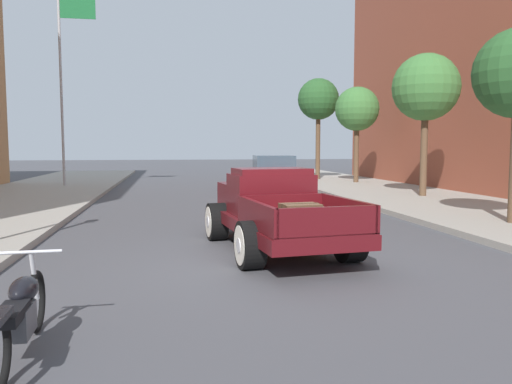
{
  "coord_description": "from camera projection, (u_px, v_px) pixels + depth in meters",
  "views": [
    {
      "loc": [
        -1.8,
        -8.5,
        2.0
      ],
      "look_at": [
        0.08,
        2.47,
        1.0
      ],
      "focal_mm": 35.36,
      "sensor_mm": 36.0,
      "label": 1
    }
  ],
  "objects": [
    {
      "name": "motorcycle_parked",
      "position": [
        19.0,
        313.0,
        4.73
      ],
      "size": [
        0.62,
        2.12,
        0.93
      ],
      "color": "black",
      "rests_on": "ground"
    },
    {
      "name": "street_tree_farthest",
      "position": [
        318.0,
        100.0,
        28.68
      ],
      "size": [
        2.34,
        2.34,
        5.73
      ],
      "color": "brown",
      "rests_on": "sidewalk_right"
    },
    {
      "name": "street_tree_third",
      "position": [
        357.0,
        110.0,
        26.07
      ],
      "size": [
        2.28,
        2.28,
        4.94
      ],
      "color": "brown",
      "rests_on": "sidewalk_right"
    },
    {
      "name": "ground_plane",
      "position": [
        275.0,
        261.0,
        8.83
      ],
      "size": [
        140.0,
        140.0,
        0.0
      ],
      "primitive_type": "plane",
      "color": "#47474C"
    },
    {
      "name": "car_background_red",
      "position": [
        273.0,
        177.0,
        20.59
      ],
      "size": [
        2.1,
        4.41,
        1.65
      ],
      "color": "#AD1E1E",
      "rests_on": "ground"
    },
    {
      "name": "street_tree_second",
      "position": [
        426.0,
        88.0,
        18.77
      ],
      "size": [
        2.49,
        2.49,
        5.31
      ],
      "color": "brown",
      "rests_on": "sidewalk_right"
    },
    {
      "name": "flagpole",
      "position": [
        66.0,
        67.0,
        23.74
      ],
      "size": [
        1.74,
        0.16,
        9.16
      ],
      "color": "#B2B2B7",
      "rests_on": "sidewalk_left"
    },
    {
      "name": "hotrod_truck_maroon",
      "position": [
        272.0,
        210.0,
        9.98
      ],
      "size": [
        2.54,
        5.07,
        1.58
      ],
      "color": "#510F14",
      "rests_on": "ground"
    }
  ]
}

